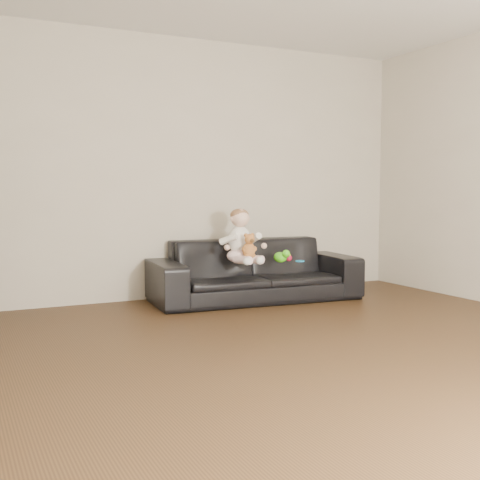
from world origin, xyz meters
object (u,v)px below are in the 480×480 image
sofa (255,270)px  toy_rattle (289,258)px  baby (241,239)px  toy_blue_disc (300,261)px  teddy_bear (249,246)px  toy_green (280,257)px

sofa → toy_rattle: 0.36m
baby → toy_blue_disc: baby is taller
teddy_bear → toy_green: teddy_bear is taller
teddy_bear → toy_rattle: 0.51m
toy_green → toy_blue_disc: toy_green is taller
toy_rattle → sofa: bearing=146.6°
teddy_bear → toy_green: (0.35, 0.03, -0.12)m
baby → teddy_bear: size_ratio=2.26×
toy_green → toy_rattle: (0.13, 0.06, -0.02)m
teddy_bear → toy_rattle: (0.48, 0.09, -0.14)m
sofa → teddy_bear: teddy_bear is taller
toy_rattle → toy_blue_disc: toy_rattle is taller
baby → toy_rattle: (0.49, -0.07, -0.20)m
toy_blue_disc → teddy_bear: bearing=-179.8°
toy_green → toy_rattle: 0.14m
baby → teddy_bear: baby is taller
baby → toy_blue_disc: 0.63m
teddy_bear → toy_blue_disc: 0.58m
baby → toy_rattle: size_ratio=8.17×
toy_green → toy_blue_disc: 0.21m
toy_rattle → toy_blue_disc: bearing=-47.9°
teddy_bear → baby: bearing=64.1°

